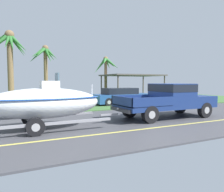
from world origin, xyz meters
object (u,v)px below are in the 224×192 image
(palm_tree_near_left, at_px, (9,50))
(palm_tree_mid, at_px, (45,58))
(palm_tree_near_right, at_px, (106,67))
(pickup_truck_towing, at_px, (171,98))
(carport_awning, at_px, (132,76))
(parked_sedan_near, at_px, (122,96))
(boat_on_trailer, at_px, (44,103))

(palm_tree_near_left, xyz_separation_m, palm_tree_mid, (3.33, 3.76, -0.15))
(palm_tree_near_right, distance_m, palm_tree_mid, 6.91)
(pickup_truck_towing, relative_size, carport_awning, 0.88)
(parked_sedan_near, bearing_deg, pickup_truck_towing, -96.12)
(boat_on_trailer, relative_size, palm_tree_mid, 1.07)
(parked_sedan_near, height_order, palm_tree_near_left, palm_tree_near_left)
(parked_sedan_near, relative_size, palm_tree_mid, 0.87)
(pickup_truck_towing, relative_size, boat_on_trailer, 0.95)
(parked_sedan_near, xyz_separation_m, palm_tree_near_right, (1.95, 7.25, 2.95))
(boat_on_trailer, height_order, palm_tree_near_left, palm_tree_near_left)
(palm_tree_mid, bearing_deg, carport_awning, -8.24)
(boat_on_trailer, relative_size, palm_tree_near_left, 1.00)
(pickup_truck_towing, xyz_separation_m, palm_tree_near_left, (-7.54, 9.97, 3.37))
(parked_sedan_near, height_order, palm_tree_near_right, palm_tree_near_right)
(pickup_truck_towing, bearing_deg, palm_tree_near_left, 127.11)
(boat_on_trailer, distance_m, parked_sedan_near, 9.94)
(palm_tree_near_left, bearing_deg, palm_tree_mid, 48.46)
(carport_awning, height_order, palm_tree_near_left, palm_tree_near_left)
(carport_awning, relative_size, palm_tree_near_left, 1.09)
(pickup_truck_towing, height_order, carport_awning, carport_awning)
(parked_sedan_near, distance_m, palm_tree_near_right, 8.07)
(palm_tree_near_right, bearing_deg, palm_tree_near_left, -158.43)
(pickup_truck_towing, xyz_separation_m, palm_tree_near_right, (2.68, 14.00, 2.61))
(palm_tree_near_right, bearing_deg, boat_on_trailer, -123.41)
(palm_tree_mid, bearing_deg, palm_tree_near_left, -131.54)
(parked_sedan_near, relative_size, palm_tree_near_right, 1.00)
(boat_on_trailer, bearing_deg, palm_tree_mid, 80.26)
(carport_awning, bearing_deg, boat_on_trailer, -133.59)
(boat_on_trailer, height_order, carport_awning, carport_awning)
(palm_tree_near_right, relative_size, palm_tree_mid, 0.86)
(carport_awning, distance_m, palm_tree_near_left, 13.10)
(pickup_truck_towing, distance_m, palm_tree_mid, 14.72)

